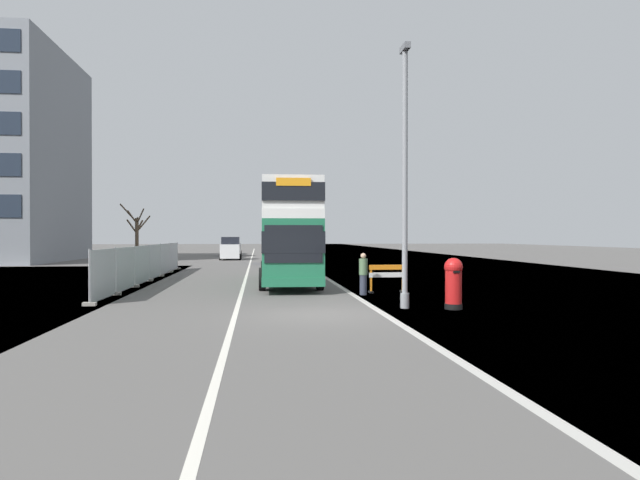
{
  "coord_description": "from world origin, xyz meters",
  "views": [
    {
      "loc": [
        -1.84,
        -16.55,
        2.4
      ],
      "look_at": [
        0.82,
        7.01,
        2.2
      ],
      "focal_mm": 30.85,
      "sensor_mm": 36.0,
      "label": 1
    }
  ],
  "objects_px": {
    "car_receding_far": "(232,247)",
    "pedestrian_at_kerb": "(363,274)",
    "lamppost_foreground": "(405,184)",
    "double_decker_bus": "(288,232)",
    "roadworks_barrier": "(387,275)",
    "car_receding_mid": "(231,249)",
    "car_oncoming_near": "(275,252)",
    "red_pillar_postbox": "(453,281)"
  },
  "relations": [
    {
      "from": "pedestrian_at_kerb",
      "to": "car_receding_mid",
      "type": "bearing_deg",
      "value": 101.71
    },
    {
      "from": "double_decker_bus",
      "to": "roadworks_barrier",
      "type": "xyz_separation_m",
      "value": [
        3.84,
        -5.01,
        -1.84
      ]
    },
    {
      "from": "roadworks_barrier",
      "to": "car_receding_far",
      "type": "distance_m",
      "value": 43.42
    },
    {
      "from": "car_oncoming_near",
      "to": "double_decker_bus",
      "type": "bearing_deg",
      "value": -89.62
    },
    {
      "from": "lamppost_foreground",
      "to": "pedestrian_at_kerb",
      "type": "bearing_deg",
      "value": 97.99
    },
    {
      "from": "red_pillar_postbox",
      "to": "double_decker_bus",
      "type": "bearing_deg",
      "value": 115.16
    },
    {
      "from": "lamppost_foreground",
      "to": "car_receding_far",
      "type": "height_order",
      "value": "lamppost_foreground"
    },
    {
      "from": "lamppost_foreground",
      "to": "car_oncoming_near",
      "type": "height_order",
      "value": "lamppost_foreground"
    },
    {
      "from": "double_decker_bus",
      "to": "car_oncoming_near",
      "type": "bearing_deg",
      "value": 90.38
    },
    {
      "from": "lamppost_foreground",
      "to": "car_receding_far",
      "type": "relative_size",
      "value": 1.92
    },
    {
      "from": "car_oncoming_near",
      "to": "car_receding_far",
      "type": "distance_m",
      "value": 18.95
    },
    {
      "from": "roadworks_barrier",
      "to": "car_oncoming_near",
      "type": "xyz_separation_m",
      "value": [
        -3.97,
        24.17,
        0.26
      ]
    },
    {
      "from": "roadworks_barrier",
      "to": "car_oncoming_near",
      "type": "distance_m",
      "value": 24.5
    },
    {
      "from": "car_oncoming_near",
      "to": "car_receding_far",
      "type": "bearing_deg",
      "value": 103.43
    },
    {
      "from": "double_decker_bus",
      "to": "pedestrian_at_kerb",
      "type": "relative_size",
      "value": 6.85
    },
    {
      "from": "roadworks_barrier",
      "to": "car_receding_far",
      "type": "height_order",
      "value": "car_receding_far"
    },
    {
      "from": "lamppost_foreground",
      "to": "pedestrian_at_kerb",
      "type": "xyz_separation_m",
      "value": [
        -0.58,
        4.14,
        -3.24
      ]
    },
    {
      "from": "car_oncoming_near",
      "to": "pedestrian_at_kerb",
      "type": "xyz_separation_m",
      "value": [
        2.83,
        -24.87,
        -0.14
      ]
    },
    {
      "from": "lamppost_foreground",
      "to": "double_decker_bus",
      "type": "bearing_deg",
      "value": 108.44
    },
    {
      "from": "roadworks_barrier",
      "to": "car_oncoming_near",
      "type": "bearing_deg",
      "value": 99.32
    },
    {
      "from": "roadworks_barrier",
      "to": "car_receding_mid",
      "type": "distance_m",
      "value": 33.64
    },
    {
      "from": "red_pillar_postbox",
      "to": "lamppost_foreground",
      "type": "bearing_deg",
      "value": 166.02
    },
    {
      "from": "roadworks_barrier",
      "to": "car_receding_far",
      "type": "xyz_separation_m",
      "value": [
        -8.37,
        42.6,
        0.29
      ]
    },
    {
      "from": "roadworks_barrier",
      "to": "pedestrian_at_kerb",
      "type": "xyz_separation_m",
      "value": [
        -1.14,
        -0.7,
        0.12
      ]
    },
    {
      "from": "car_receding_mid",
      "to": "red_pillar_postbox",
      "type": "bearing_deg",
      "value": -76.61
    },
    {
      "from": "red_pillar_postbox",
      "to": "pedestrian_at_kerb",
      "type": "xyz_separation_m",
      "value": [
        -2.1,
        4.52,
        -0.07
      ]
    },
    {
      "from": "lamppost_foreground",
      "to": "car_receding_mid",
      "type": "distance_m",
      "value": 38.37
    },
    {
      "from": "car_oncoming_near",
      "to": "car_receding_mid",
      "type": "relative_size",
      "value": 0.94
    },
    {
      "from": "double_decker_bus",
      "to": "roadworks_barrier",
      "type": "relative_size",
      "value": 7.61
    },
    {
      "from": "double_decker_bus",
      "to": "car_receding_far",
      "type": "height_order",
      "value": "double_decker_bus"
    },
    {
      "from": "car_receding_far",
      "to": "pedestrian_at_kerb",
      "type": "bearing_deg",
      "value": -80.52
    },
    {
      "from": "car_oncoming_near",
      "to": "car_receding_far",
      "type": "relative_size",
      "value": 0.88
    },
    {
      "from": "car_oncoming_near",
      "to": "pedestrian_at_kerb",
      "type": "distance_m",
      "value": 25.03
    },
    {
      "from": "lamppost_foreground",
      "to": "roadworks_barrier",
      "type": "bearing_deg",
      "value": 83.44
    },
    {
      "from": "double_decker_bus",
      "to": "car_receding_far",
      "type": "distance_m",
      "value": 37.9
    },
    {
      "from": "lamppost_foreground",
      "to": "car_oncoming_near",
      "type": "relative_size",
      "value": 2.18
    },
    {
      "from": "double_decker_bus",
      "to": "car_receding_mid",
      "type": "bearing_deg",
      "value": 98.66
    },
    {
      "from": "lamppost_foreground",
      "to": "red_pillar_postbox",
      "type": "relative_size",
      "value": 5.18
    },
    {
      "from": "red_pillar_postbox",
      "to": "car_receding_far",
      "type": "bearing_deg",
      "value": 101.04
    },
    {
      "from": "double_decker_bus",
      "to": "car_receding_mid",
      "type": "height_order",
      "value": "double_decker_bus"
    },
    {
      "from": "car_receding_mid",
      "to": "pedestrian_at_kerb",
      "type": "distance_m",
      "value": 34.07
    },
    {
      "from": "pedestrian_at_kerb",
      "to": "roadworks_barrier",
      "type": "bearing_deg",
      "value": 31.57
    }
  ]
}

